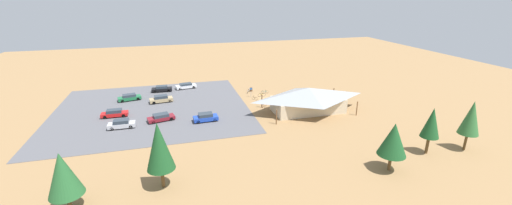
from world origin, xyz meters
name	(u,v)px	position (x,y,z in m)	size (l,w,h in m)	color
ground	(263,98)	(0.00, 0.00, 0.00)	(160.00, 160.00, 0.00)	#937047
parking_lot_asphalt	(153,109)	(23.16, 0.79, 0.03)	(36.97, 34.32, 0.05)	#56565B
bike_pavilion	(308,98)	(-6.04, 10.25, 2.73)	(16.38, 9.38, 4.77)	beige
trash_bin	(251,89)	(1.27, -5.29, 0.45)	(0.60, 0.60, 0.90)	brown
lot_sign	(251,91)	(2.35, -1.24, 1.41)	(0.56, 0.08, 2.20)	#99999E
pine_west	(159,146)	(21.12, 29.02, 5.38)	(3.29, 3.29, 8.32)	brown
pine_mideast	(471,118)	(-21.73, 31.10, 5.04)	(2.78, 2.78, 7.57)	brown
pine_east	(63,174)	(30.75, 30.65, 4.32)	(3.54, 3.54, 6.79)	brown
pine_center	(393,139)	(-7.33, 33.01, 4.42)	(3.61, 3.61, 6.61)	brown
pine_midwest	(432,123)	(-15.50, 30.50, 4.72)	(2.53, 2.53, 6.95)	brown
bicycle_teal_near_sign	(265,92)	(-1.34, -2.90, 0.35)	(1.71, 0.48, 0.76)	black
bicycle_orange_edge_north	(264,105)	(1.34, 5.60, 0.35)	(1.42, 1.00, 0.77)	black
bicycle_white_yard_front	(248,91)	(2.21, -4.42, 0.36)	(0.82, 1.57, 0.79)	black
bicycle_blue_yard_left	(278,97)	(-3.05, 1.60, 0.38)	(1.58, 0.67, 0.86)	black
bicycle_black_edge_south	(255,98)	(2.01, 0.86, 0.36)	(1.01, 1.32, 0.84)	black
bicycle_yellow_lone_west	(262,95)	(0.03, -0.85, 0.40)	(1.74, 0.48, 0.92)	black
bicycle_green_back_row	(284,95)	(-4.76, 0.31, 0.40)	(0.48, 1.78, 0.84)	black
car_maroon_far_end	(161,117)	(21.42, 7.79, 0.72)	(4.99, 2.92, 1.33)	maroon
car_black_front_row	(162,89)	(21.33, -10.54, 0.75)	(4.59, 1.96, 1.40)	black
car_blue_mid_lot	(206,117)	(13.72, 10.06, 0.78)	(4.42, 2.10, 1.49)	#1E42B2
car_red_inner_stall	(115,113)	(29.76, 3.42, 0.75)	(4.70, 1.77, 1.42)	red
car_green_near_entry	(129,97)	(27.97, -5.77, 0.74)	(4.89, 2.73, 1.38)	#1E6B3D
car_white_aisle_side	(186,86)	(15.75, -11.54, 0.71)	(5.02, 2.63, 1.30)	white
car_silver_back_corner	(122,124)	(27.90, 9.26, 0.78)	(4.41, 1.78, 1.50)	#BCBCC1
car_tan_second_row	(161,99)	(21.45, -2.71, 0.79)	(4.85, 2.35, 1.50)	tan
visitor_by_pavilion	(344,94)	(-17.03, 5.07, 0.88)	(0.36, 0.36, 1.67)	#2D3347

